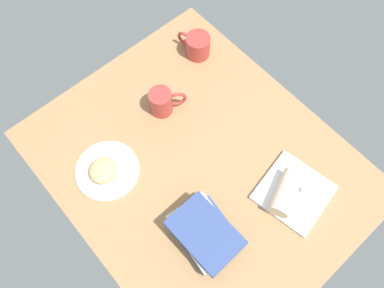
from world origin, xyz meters
The scene contains 9 objects.
dining_table centered at (0.00, 0.00, 2.00)cm, with size 110.00×90.00×4.00cm, color #9E754C.
round_plate centered at (18.17, 25.62, 4.70)cm, with size 21.90×21.90×1.40cm, color silver.
scone_pastry centered at (17.84, 26.93, 7.72)cm, with size 9.58×9.47×4.64cm, color tan.
square_plate centered at (-29.32, -16.41, 4.80)cm, with size 21.49×21.49×1.60cm, color white.
sauce_cup centered at (-31.12, -20.89, 6.86)cm, with size 5.82×5.82×2.35cm.
breakfast_wrap centered at (-27.88, -12.82, 8.93)cm, with size 6.65×6.65×14.99cm, color beige.
book_stack centered at (-20.30, 15.57, 8.85)cm, with size 23.20×17.85×9.61cm.
coffee_mug centered at (24.63, -4.42, 9.22)cm, with size 9.34×12.74×10.24cm.
second_mug centered at (35.54, -30.96, 8.58)cm, with size 14.14×9.54×8.94cm.
Camera 1 is at (-35.89, 34.69, 127.91)cm, focal length 35.95 mm.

